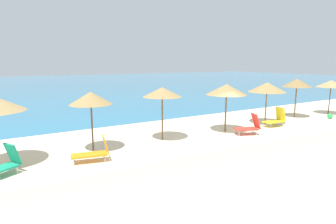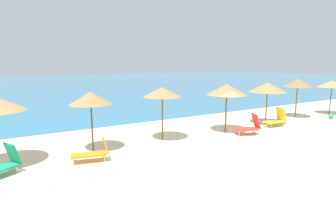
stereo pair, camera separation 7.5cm
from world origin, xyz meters
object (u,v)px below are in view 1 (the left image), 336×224
(beach_ball, at_px, (330,116))
(beach_umbrella_4, at_px, (226,89))
(lounge_chair_1, at_px, (250,126))
(lounge_chair_2, at_px, (3,164))
(beach_umbrella_6, at_px, (297,83))
(lounge_chair_3, at_px, (94,152))
(beach_umbrella_3, at_px, (162,92))
(beach_umbrella_5, at_px, (267,87))
(beach_umbrella_7, at_px, (331,84))
(beach_umbrella_2, at_px, (91,98))
(lounge_chair_4, at_px, (276,119))

(beach_ball, bearing_deg, beach_umbrella_4, 173.11)
(lounge_chair_1, distance_m, lounge_chair_2, 11.95)
(beach_umbrella_6, height_order, lounge_chair_3, beach_umbrella_6)
(beach_umbrella_3, bearing_deg, beach_umbrella_4, -5.99)
(beach_umbrella_5, relative_size, beach_umbrella_7, 1.03)
(beach_umbrella_5, bearing_deg, beach_umbrella_7, -1.54)
(lounge_chair_1, bearing_deg, beach_umbrella_5, -43.66)
(beach_umbrella_2, height_order, beach_umbrella_3, beach_umbrella_3)
(beach_umbrella_3, height_order, lounge_chair_2, beach_umbrella_3)
(beach_umbrella_4, xyz_separation_m, beach_umbrella_6, (7.42, 0.60, 0.06))
(beach_umbrella_3, relative_size, beach_umbrella_5, 1.01)
(beach_ball, bearing_deg, beach_umbrella_3, 173.38)
(beach_umbrella_3, relative_size, lounge_chair_4, 1.93)
(beach_umbrella_3, xyz_separation_m, beach_umbrella_4, (4.02, -0.42, -0.03))
(lounge_chair_1, distance_m, lounge_chair_3, 8.73)
(beach_umbrella_6, relative_size, lounge_chair_1, 1.87)
(beach_umbrella_4, distance_m, beach_umbrella_6, 7.44)
(beach_umbrella_3, relative_size, lounge_chair_1, 1.82)
(beach_umbrella_6, xyz_separation_m, lounge_chair_2, (-18.68, -1.34, -2.09))
(beach_umbrella_2, distance_m, beach_umbrella_3, 3.66)
(lounge_chair_3, bearing_deg, beach_umbrella_3, -58.01)
(lounge_chair_1, relative_size, lounge_chair_3, 0.96)
(beach_umbrella_4, distance_m, lounge_chair_3, 8.37)
(beach_umbrella_5, bearing_deg, beach_ball, -13.36)
(beach_umbrella_5, relative_size, beach_umbrella_6, 0.97)
(beach_umbrella_7, height_order, beach_ball, beach_umbrella_7)
(beach_umbrella_5, relative_size, lounge_chair_1, 1.81)
(beach_umbrella_5, xyz_separation_m, lounge_chair_3, (-11.74, -1.18, -2.00))
(beach_umbrella_2, height_order, beach_umbrella_4, beach_umbrella_4)
(beach_umbrella_3, distance_m, lounge_chair_1, 5.36)
(beach_umbrella_7, bearing_deg, lounge_chair_1, -173.07)
(beach_umbrella_3, xyz_separation_m, beach_ball, (13.10, -1.52, -2.31))
(lounge_chair_4, xyz_separation_m, beach_ball, (5.40, -0.46, -0.28))
(lounge_chair_4, bearing_deg, beach_umbrella_7, -81.03)
(beach_umbrella_5, bearing_deg, lounge_chair_3, -174.26)
(beach_umbrella_2, distance_m, beach_umbrella_4, 7.69)
(beach_umbrella_2, bearing_deg, lounge_chair_4, -5.68)
(beach_umbrella_7, distance_m, lounge_chair_3, 19.00)
(lounge_chair_1, xyz_separation_m, beach_ball, (8.42, 0.14, -0.31))
(beach_umbrella_3, bearing_deg, beach_umbrella_7, -1.66)
(lounge_chair_3, bearing_deg, lounge_chair_1, -78.97)
(beach_umbrella_6, bearing_deg, beach_umbrella_7, -10.07)
(beach_umbrella_3, height_order, lounge_chair_1, beach_umbrella_3)
(beach_umbrella_7, bearing_deg, beach_umbrella_6, 169.93)
(beach_umbrella_5, bearing_deg, beach_umbrella_2, 178.46)
(beach_umbrella_3, distance_m, beach_umbrella_7, 14.85)
(beach_umbrella_6, distance_m, lounge_chair_4, 4.43)
(lounge_chair_3, bearing_deg, beach_umbrella_6, -71.47)
(beach_umbrella_5, distance_m, lounge_chair_2, 15.11)
(lounge_chair_1, bearing_deg, beach_ball, -67.99)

